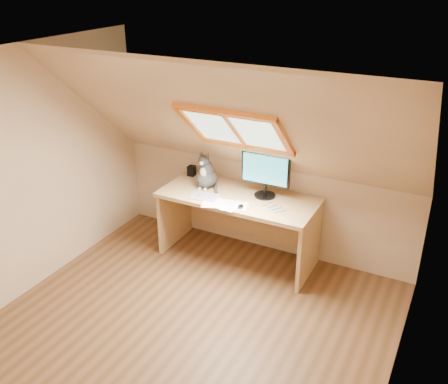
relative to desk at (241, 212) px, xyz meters
The scene contains 10 objects.
ground 1.55m from the desk, 85.23° to the right, with size 3.50×3.50×0.00m, color brown.
room_shell 1.79m from the desk, 85.52° to the right, with size 3.52×3.52×2.41m.
desk is the anchor object (origin of this frame).
monitor 0.57m from the desk, ahead, with size 0.53×0.22×0.49m.
cat 0.57m from the desk, behind, with size 0.25×0.29×0.43m.
desk_speaker 0.80m from the desk, 166.19° to the left, with size 0.08×0.08×0.12m, color black.
graphics_tablet 0.47m from the desk, 138.40° to the right, with size 0.28×0.20×0.01m, color #B2B2B7.
mouse 0.43m from the desk, 65.79° to the right, with size 0.05×0.09×0.03m, color black.
papers 0.41m from the desk, 97.05° to the right, with size 0.35×0.30×0.01m.
cables 0.47m from the desk, 28.25° to the right, with size 0.51×0.26×0.01m.
Camera 1 is at (1.94, -2.97, 3.04)m, focal length 40.00 mm.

